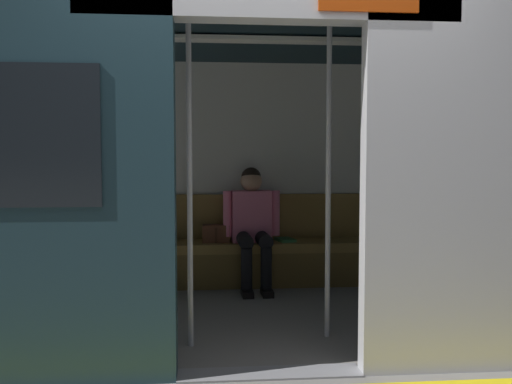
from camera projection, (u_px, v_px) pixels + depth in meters
The scene contains 8 objects.
ground_plane at pixel (270, 374), 3.10m from camera, with size 60.00×60.00×0.00m, color gray.
train_car at pixel (243, 121), 4.16m from camera, with size 6.40×2.67×2.33m.
bench_seat at pixel (245, 252), 5.22m from camera, with size 3.14×0.44×0.43m.
person_seated at pixel (252, 220), 5.15m from camera, with size 0.55×0.68×1.16m.
handbag at pixel (216, 233), 5.21m from camera, with size 0.26×0.15×0.17m.
book at pixel (285, 240), 5.27m from camera, with size 0.15×0.22×0.03m, color #33723F.
grab_pole_door at pixel (190, 182), 3.48m from camera, with size 0.04×0.04×2.19m, color silver.
grab_pole_far at pixel (328, 181), 3.67m from camera, with size 0.04×0.04×2.19m, color silver.
Camera 1 is at (0.34, 3.00, 1.25)m, focal length 37.54 mm.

